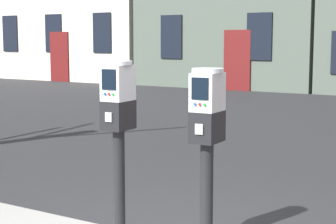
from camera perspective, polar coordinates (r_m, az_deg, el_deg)
parking_meter_near_kerb at (r=4.18m, az=-5.09°, el=-0.94°), size 0.23×0.26×1.45m
parking_meter_twin_adjacent at (r=3.79m, az=4.01°, el=-2.16°), size 0.23×0.26×1.41m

